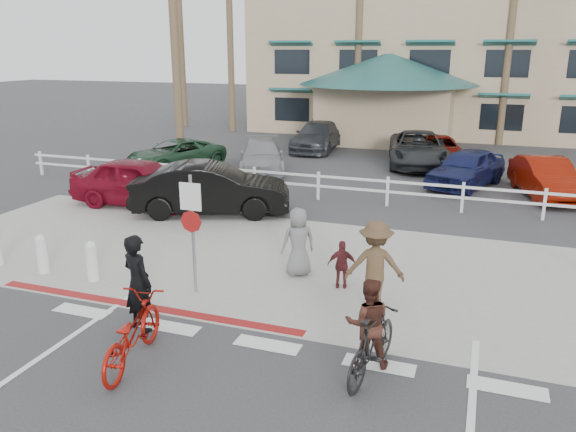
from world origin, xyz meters
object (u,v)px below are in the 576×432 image
at_px(sign_post, 193,229).
at_px(bike_black, 372,344).
at_px(bike_red, 132,333).
at_px(car_red_compact, 141,182).
at_px(car_white_sedan, 211,189).

distance_m(sign_post, bike_black, 4.72).
xyz_separation_m(sign_post, bike_black, (4.22, -1.93, -0.88)).
xyz_separation_m(bike_red, car_red_compact, (-5.49, 8.57, 0.24)).
bearing_deg(sign_post, car_red_compact, 131.88).
xyz_separation_m(sign_post, car_red_compact, (-5.10, 5.69, -0.65)).
bearing_deg(car_white_sedan, bike_black, -158.43).
bearing_deg(sign_post, bike_black, -24.58).
height_order(bike_black, car_white_sedan, car_white_sedan).
height_order(bike_red, car_white_sedan, car_white_sedan).
relative_size(bike_black, car_red_compact, 0.40).
bearing_deg(car_white_sedan, bike_red, 178.37).
distance_m(bike_red, car_white_sedan, 8.87).
distance_m(bike_red, bike_black, 3.94).
xyz_separation_m(bike_black, car_white_sedan, (-6.63, 7.45, 0.25)).
height_order(sign_post, car_white_sedan, sign_post).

